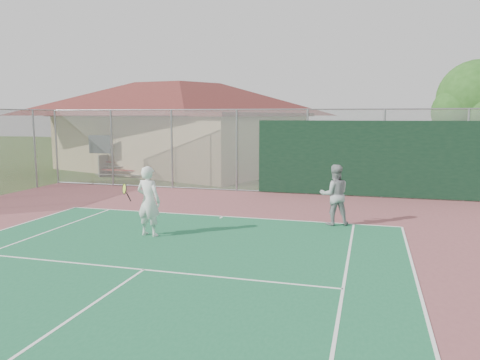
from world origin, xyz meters
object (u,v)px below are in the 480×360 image
object	(u,v)px
player_white_front	(148,202)
player_grey_back	(335,195)
clubhouse	(179,118)
bleachers	(131,165)
tree	(480,102)

from	to	relation	value
player_white_front	player_grey_back	xyz separation A→B (m)	(4.71, 2.67, -0.05)
clubhouse	player_grey_back	world-z (taller)	clubhouse
bleachers	clubhouse	bearing A→B (deg)	68.95
clubhouse	player_grey_back	size ratio (longest dim) A/B	9.25
bleachers	tree	distance (m)	17.45
clubhouse	player_white_front	distance (m)	16.26
player_white_front	player_grey_back	distance (m)	5.42
tree	player_grey_back	world-z (taller)	tree
clubhouse	bleachers	xyz separation A→B (m)	(-1.24, -3.72, -2.52)
bleachers	tree	xyz separation A→B (m)	(17.13, 0.86, 3.24)
bleachers	player_grey_back	world-z (taller)	player_grey_back
tree	player_grey_back	distance (m)	11.53
clubhouse	player_white_front	size ratio (longest dim) A/B	8.77
bleachers	player_grey_back	xyz separation A→B (m)	(11.48, -8.75, 0.29)
player_grey_back	clubhouse	bearing A→B (deg)	-67.21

